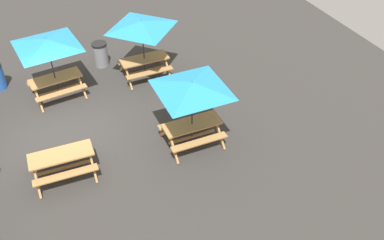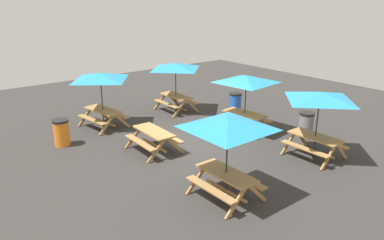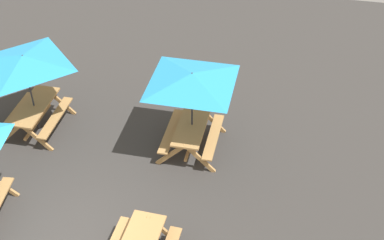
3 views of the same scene
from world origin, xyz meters
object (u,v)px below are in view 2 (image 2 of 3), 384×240
at_px(picnic_table_3, 319,101).
at_px(picnic_table_5, 176,70).
at_px(picnic_table_4, 154,136).
at_px(trash_bin_gray, 306,125).
at_px(picnic_table_1, 101,80).
at_px(trash_bin_blue, 235,103).
at_px(trash_bin_orange, 62,132).
at_px(picnic_table_0, 246,83).
at_px(picnic_table_2, 228,129).

bearing_deg(picnic_table_3, picnic_table_5, -176.17).
distance_m(picnic_table_4, trash_bin_gray, 5.94).
bearing_deg(picnic_table_4, trash_bin_gray, 67.09).
relative_size(picnic_table_3, trash_bin_gray, 2.38).
height_order(picnic_table_1, trash_bin_blue, picnic_table_1).
relative_size(picnic_table_1, trash_bin_gray, 2.38).
height_order(picnic_table_5, trash_bin_orange, picnic_table_5).
bearing_deg(trash_bin_blue, trash_bin_orange, -98.39).
xyz_separation_m(picnic_table_4, picnic_table_5, (-3.42, 3.45, 1.43)).
xyz_separation_m(trash_bin_orange, trash_bin_blue, (1.14, 7.75, 0.00)).
bearing_deg(trash_bin_gray, trash_bin_orange, -122.95).
height_order(trash_bin_gray, trash_bin_orange, same).
relative_size(picnic_table_0, picnic_table_3, 1.20).
height_order(picnic_table_1, picnic_table_3, same).
bearing_deg(picnic_table_0, trash_bin_blue, 137.39).
distance_m(picnic_table_3, trash_bin_orange, 9.12).
distance_m(picnic_table_4, trash_bin_blue, 5.57).
xyz_separation_m(picnic_table_5, trash_bin_orange, (0.87, -5.81, -1.49)).
height_order(picnic_table_3, trash_bin_blue, picnic_table_3).
bearing_deg(trash_bin_orange, picnic_table_4, 42.78).
relative_size(picnic_table_1, trash_bin_orange, 2.38).
xyz_separation_m(picnic_table_3, trash_bin_orange, (-6.38, -6.34, -1.49)).
xyz_separation_m(picnic_table_2, trash_bin_gray, (-1.47, 5.65, -1.49)).
relative_size(picnic_table_1, picnic_table_5, 1.00).
distance_m(picnic_table_1, trash_bin_gray, 8.34).
bearing_deg(picnic_table_4, trash_bin_blue, 106.38).
bearing_deg(trash_bin_blue, picnic_table_3, -15.12).
bearing_deg(picnic_table_2, trash_bin_blue, 133.30).
distance_m(picnic_table_5, trash_bin_gray, 6.39).
xyz_separation_m(picnic_table_3, picnic_table_5, (-7.25, -0.53, 0.00)).
height_order(picnic_table_0, trash_bin_blue, picnic_table_0).
distance_m(trash_bin_gray, trash_bin_orange, 9.24).
distance_m(picnic_table_2, picnic_table_4, 4.20).
relative_size(picnic_table_5, trash_bin_orange, 2.38).
relative_size(picnic_table_0, trash_bin_orange, 2.87).
relative_size(picnic_table_4, trash_bin_blue, 1.88).
height_order(picnic_table_3, picnic_table_4, picnic_table_3).
distance_m(picnic_table_0, trash_bin_gray, 2.83).
bearing_deg(picnic_table_0, picnic_table_4, -104.48).
height_order(picnic_table_3, trash_bin_orange, picnic_table_3).
height_order(picnic_table_3, trash_bin_gray, picnic_table_3).
distance_m(trash_bin_gray, trash_bin_blue, 3.89).
xyz_separation_m(picnic_table_1, trash_bin_gray, (5.94, 5.66, -1.49)).
xyz_separation_m(picnic_table_0, trash_bin_orange, (-3.08, -6.36, -1.49)).
bearing_deg(picnic_table_4, picnic_table_5, 136.50).
relative_size(picnic_table_3, picnic_table_4, 1.27).
relative_size(picnic_table_3, trash_bin_orange, 2.38).
bearing_deg(picnic_table_3, picnic_table_1, -150.16).
relative_size(picnic_table_0, picnic_table_4, 1.53).
relative_size(picnic_table_4, picnic_table_5, 0.79).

